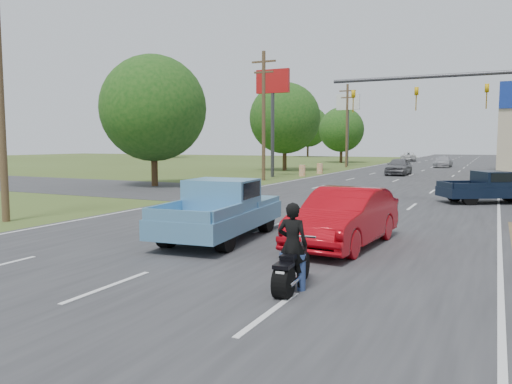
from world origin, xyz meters
The scene contains 23 objects.
ground centered at (0.00, 0.00, 0.00)m, with size 200.00×200.00×0.00m, color #445321.
main_road centered at (0.00, 40.00, 0.01)m, with size 15.00×180.00×0.02m, color #2D2D30.
cross_road centered at (0.00, 18.00, 0.01)m, with size 120.00×10.00×0.02m, color #2D2D30.
utility_pole_5 centered at (-9.50, 28.00, 5.32)m, with size 2.00×0.28×10.00m.
utility_pole_6 centered at (-9.50, 52.00, 5.32)m, with size 2.00×0.28×10.00m.
tree_0 centered at (-14.00, 20.00, 5.26)m, with size 7.14×7.14×8.84m.
tree_1 centered at (-13.50, 42.00, 5.57)m, with size 7.56×7.56×9.36m.
tree_2 centered at (-14.20, 66.00, 4.95)m, with size 6.72×6.72×8.32m.
tree_4 centered at (-55.00, 75.00, 6.82)m, with size 9.24×9.24×11.44m.
tree_6 centered at (-30.00, 95.00, 6.51)m, with size 8.82×8.82×10.92m.
barrel_2 centered at (-8.50, 34.00, 0.50)m, with size 0.56×0.56×1.00m, color orange.
barrel_3 centered at (-8.20, 38.00, 0.50)m, with size 0.56×0.56×1.00m, color orange.
pole_sign_left_near centered at (-10.50, 32.00, 7.17)m, with size 3.00×0.35×9.20m.
pole_sign_left_far centered at (-10.50, 56.00, 7.17)m, with size 3.00×0.35×9.20m.
signal_mast centered at (5.82, 17.00, 4.80)m, with size 9.12×0.40×7.00m.
red_convertible centered at (3.21, 6.05, 0.82)m, with size 1.74×4.99×1.64m, color #AA0711.
motorcycle centered at (3.45, 1.41, 0.45)m, with size 0.61×1.98×1.00m.
rider centered at (3.44, 1.45, 0.84)m, with size 0.61×0.40×1.67m, color black.
blue_pickup centered at (-0.51, 5.61, 0.93)m, with size 2.62×5.70×1.83m.
navy_pickup centered at (6.90, 19.21, 0.79)m, with size 5.00×3.96×1.57m.
distant_car_grey centered at (-1.02, 39.19, 0.80)m, with size 1.89×4.69×1.60m, color slate.
distant_car_silver centered at (1.20, 56.54, 0.66)m, with size 1.84×4.54×1.32m, color #B0B0B5.
distant_car_white centered at (-5.88, 76.12, 0.73)m, with size 2.42×5.25×1.46m, color silver.
Camera 1 is at (7.01, -7.61, 2.93)m, focal length 35.00 mm.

